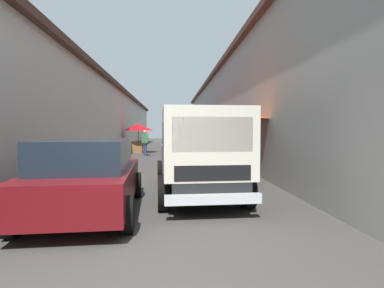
# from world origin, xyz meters

# --- Properties ---
(ground) EXTENTS (90.00, 90.00, 0.00)m
(ground) POSITION_xyz_m (13.50, 0.00, 0.00)
(ground) COLOR #3D3A38
(building_left_whitewash) EXTENTS (49.80, 7.50, 4.57)m
(building_left_whitewash) POSITION_xyz_m (15.75, 6.76, 2.29)
(building_left_whitewash) COLOR beige
(building_left_whitewash) RESTS_ON ground
(building_right_concrete) EXTENTS (49.80, 7.50, 5.70)m
(building_right_concrete) POSITION_xyz_m (15.75, -6.76, 2.86)
(building_right_concrete) COLOR gray
(building_right_concrete) RESTS_ON ground
(fruit_stall_far_right) EXTENTS (2.66, 2.66, 2.14)m
(fruit_stall_far_right) POSITION_xyz_m (10.93, -1.27, 1.69)
(fruit_stall_far_right) COLOR #9E9EA3
(fruit_stall_far_right) RESTS_ON ground
(fruit_stall_near_right) EXTENTS (2.37, 2.37, 2.31)m
(fruit_stall_near_right) POSITION_xyz_m (14.86, -1.75, 1.74)
(fruit_stall_near_right) COLOR #9E9EA3
(fruit_stall_near_right) RESTS_ON ground
(fruit_stall_far_left) EXTENTS (2.23, 2.23, 2.15)m
(fruit_stall_far_left) POSITION_xyz_m (18.95, 2.16, 1.62)
(fruit_stall_far_left) COLOR #9E9EA3
(fruit_stall_far_left) RESTS_ON ground
(fruit_stall_mid_lane) EXTENTS (2.85, 2.85, 2.38)m
(fruit_stall_mid_lane) POSITION_xyz_m (6.87, -2.01, 1.84)
(fruit_stall_mid_lane) COLOR #9E9EA3
(fruit_stall_mid_lane) RESTS_ON ground
(hatchback_car) EXTENTS (4.00, 2.10, 1.45)m
(hatchback_car) POSITION_xyz_m (2.88, 1.42, 0.74)
(hatchback_car) COLOR #600F14
(hatchback_car) RESTS_ON ground
(delivery_truck) EXTENTS (4.99, 2.14, 2.08)m
(delivery_truck) POSITION_xyz_m (3.67, -0.89, 1.04)
(delivery_truck) COLOR black
(delivery_truck) RESTS_ON ground
(vendor_by_crates) EXTENTS (0.63, 0.34, 1.67)m
(vendor_by_crates) POSITION_xyz_m (16.29, -2.29, 0.97)
(vendor_by_crates) COLOR #665B4C
(vendor_by_crates) RESTS_ON ground
(vendor_in_shade) EXTENTS (0.55, 0.44, 1.65)m
(vendor_in_shade) POSITION_xyz_m (16.34, 1.46, 0.95)
(vendor_in_shade) COLOR navy
(vendor_in_shade) RESTS_ON ground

